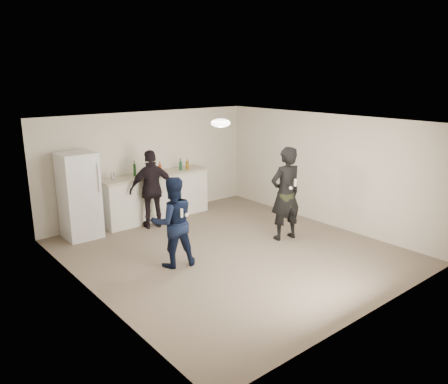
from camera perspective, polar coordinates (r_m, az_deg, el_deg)
floor at (r=8.54m, az=0.86°, el=-7.74°), size 6.00×6.00×0.00m
ceiling at (r=7.92m, az=0.93°, el=9.19°), size 6.00×6.00×0.00m
wall_back at (r=10.55m, az=-9.72°, el=3.57°), size 6.00×0.00×6.00m
wall_front at (r=6.26m, az=19.00°, el=-4.98°), size 6.00×0.00×6.00m
wall_left at (r=6.77m, az=-17.20°, el=-3.35°), size 0.00×6.00×6.00m
wall_right at (r=10.09m, az=12.91°, el=2.89°), size 0.00×6.00×6.00m
counter at (r=10.42m, az=-8.82°, el=-0.64°), size 2.60×0.56×1.05m
counter_top at (r=10.29m, az=-8.94°, el=2.29°), size 2.68×0.64×0.04m
fridge at (r=9.49m, az=-18.39°, el=-0.45°), size 0.70×0.70×1.80m
fridge_handle at (r=9.16m, az=-16.12°, el=1.78°), size 0.02×0.02×0.60m
ceiling_dome at (r=8.15m, az=-0.45°, el=9.00°), size 0.36×0.36×0.16m
shaker at (r=9.83m, az=-14.37°, el=2.03°), size 0.08×0.08×0.17m
man at (r=7.72m, az=-6.69°, el=-3.92°), size 0.93×0.82×1.62m
woman at (r=8.97m, az=8.04°, el=-0.23°), size 0.78×0.59×1.94m
camo_shorts at (r=9.00m, az=8.02°, el=-0.95°), size 0.34×0.34×0.28m
spectator at (r=9.73m, az=-9.34°, el=0.35°), size 1.10×0.66×1.75m
remote_man at (r=7.42m, az=-5.57°, el=-2.74°), size 0.04×0.04×0.15m
nunchuk_man at (r=7.53m, az=-4.93°, el=-3.02°), size 0.07×0.07×0.07m
remote_woman at (r=8.74m, az=9.31°, el=1.22°), size 0.04×0.04×0.15m
nunchuk_woman at (r=8.71m, az=8.70°, el=0.53°), size 0.07×0.07×0.07m
bottle_cluster at (r=10.35m, az=-7.70°, el=3.13°), size 1.40×0.23×0.28m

